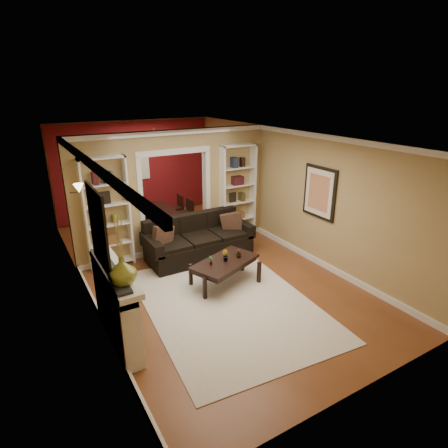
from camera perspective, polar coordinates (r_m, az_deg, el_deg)
floor at (r=7.88m, az=-3.62°, el=-6.62°), size 8.00×8.00×0.00m
ceiling at (r=7.08m, az=-4.11°, el=13.26°), size 8.00×8.00×0.00m
wall_back at (r=10.99m, az=-13.39°, el=8.12°), size 8.00×0.00×8.00m
wall_front at (r=4.46m, az=20.42°, el=-10.81°), size 8.00×0.00×8.00m
wall_left at (r=6.73m, az=-21.21°, el=-0.31°), size 0.00×8.00×8.00m
wall_right at (r=8.57m, az=9.75°, el=5.04°), size 0.00×8.00×8.00m
partition_wall at (r=8.42m, az=-7.55°, el=4.88°), size 4.50×0.15×2.70m
red_back_panel at (r=10.96m, az=-13.33°, el=7.95°), size 4.44×0.04×2.64m
dining_window at (r=10.88m, az=-13.36°, el=9.09°), size 0.78×0.03×0.98m
area_rug at (r=6.66m, az=0.63°, el=-11.95°), size 2.99×3.97×0.01m
sofa at (r=8.14m, az=-3.84°, el=-2.18°), size 2.34×1.01×0.91m
pillow_left at (r=7.74m, az=-9.30°, el=-1.88°), size 0.48×0.26×0.46m
pillow_right at (r=8.42m, az=1.23°, el=0.26°), size 0.46×0.36×0.46m
coffee_table at (r=7.14m, az=0.16°, el=-7.39°), size 1.45×1.12×0.49m
plant_left at (r=6.86m, az=-2.01°, el=-5.51°), size 0.11×0.11×0.18m
plant_center at (r=6.98m, az=0.17°, el=-4.82°), size 0.12×0.14×0.22m
plant_right at (r=7.14m, az=2.25°, el=-4.44°), size 0.14×0.14×0.18m
bookshelf_left at (r=7.87m, az=-17.39°, el=1.50°), size 0.90×0.30×2.30m
bookshelf_right at (r=9.02m, az=2.05°, el=4.77°), size 0.90×0.30×2.30m
fireplace at (r=5.74m, az=-15.89°, el=-11.85°), size 0.32×1.70×1.16m
vase at (r=4.96m, az=-15.26°, el=-6.93°), size 0.38×0.38×0.38m
mirror at (r=5.19m, az=-18.65°, el=-0.65°), size 0.03×0.95×1.10m
wall_sconce at (r=7.13m, az=-21.70°, el=4.79°), size 0.18×0.18×0.22m
framed_art at (r=7.78m, az=14.32°, el=4.67°), size 0.04×0.85×1.05m
dining_table at (r=10.05m, az=-9.82°, el=0.80°), size 1.47×0.82×0.52m
dining_chair_nw at (r=9.58m, az=-12.28°, el=0.41°), size 0.41×0.41×0.76m
dining_chair_ne at (r=9.94m, az=-6.29°, el=1.59°), size 0.47×0.47×0.79m
dining_chair_sw at (r=10.12m, az=-13.38°, el=1.46°), size 0.41×0.41×0.78m
dining_chair_se at (r=10.47m, az=-7.65°, el=2.38°), size 0.38×0.38×0.75m
chandelier at (r=9.65m, az=-11.32°, el=10.71°), size 0.50×0.50×0.30m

